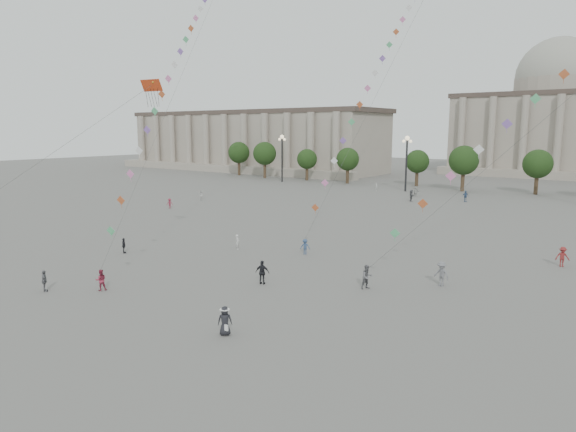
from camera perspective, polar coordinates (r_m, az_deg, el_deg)
The scene contains 24 objects.
ground at distance 36.28m, azimuth -11.17°, elevation -9.67°, with size 360.00×360.00×0.00m, color #5E5C59.
hall_west at distance 154.12m, azimuth -4.21°, elevation 8.31°, with size 84.00×26.22×17.20m.
hall_central at distance 154.21m, azimuth 27.43°, elevation 9.44°, with size 48.30×34.30×35.50m.
tree_row at distance 104.23m, azimuth 22.41°, elevation 5.34°, with size 137.12×5.12×8.00m.
lamp_post_far_west at distance 116.70m, azimuth -0.67°, elevation 7.40°, with size 2.00×0.90×10.65m.
lamp_post_mid_west at distance 101.41m, azimuth 13.05°, elevation 6.82°, with size 2.00×0.90×10.65m.
person_crowd_0 at distance 89.97m, azimuth 19.11°, elevation 2.09°, with size 1.07×0.44×1.82m, color #38547F.
person_crowd_1 at distance 88.63m, azimuth -9.59°, elevation 2.27°, with size 0.72×0.56×1.48m, color silver.
person_crowd_2 at distance 79.79m, azimuth -13.01°, elevation 1.37°, with size 0.98×0.56×1.52m, color maroon.
person_crowd_4 at distance 94.65m, azimuth 13.97°, elevation 2.66°, with size 1.59×0.51×1.72m, color #B6B6B1.
person_crowd_6 at distance 41.12m, azimuth 16.68°, elevation -6.18°, with size 1.24×0.72×1.93m, color slate.
person_crowd_8 at distance 50.82m, azimuth 28.19°, elevation -4.02°, with size 1.15×0.66×1.79m, color maroon.
person_crowd_10 at distance 102.31m, azimuth 9.80°, elevation 3.23°, with size 0.54×0.35×1.48m, color silver.
person_crowd_12 at distance 87.76m, azimuth 13.54°, elevation 2.22°, with size 1.80×0.57×1.94m, color #5C5C61.
person_crowd_13 at distance 51.51m, azimuth -5.63°, elevation -2.89°, with size 0.55×0.36×1.51m, color silver.
tourist_1 at distance 52.20m, azimuth -17.78°, elevation -3.15°, with size 0.87×0.36×1.49m, color black.
tourist_3 at distance 42.20m, azimuth -25.45°, elevation -6.53°, with size 0.95×0.39×1.62m, color slate.
tourist_4 at distance 39.95m, azimuth -2.87°, elevation -6.28°, with size 1.09×0.46×1.87m, color black.
kite_flyer_0 at distance 40.87m, azimuth -20.07°, elevation -6.70°, with size 0.78×0.61×1.60m, color #942840.
kite_flyer_1 at distance 49.28m, azimuth 1.91°, elevation -3.42°, with size 0.97×0.56×1.51m, color #334A73.
kite_flyer_2 at distance 39.23m, azimuth 8.77°, elevation -6.70°, with size 0.89×0.70×1.84m, color slate.
hat_person at distance 30.64m, azimuth -7.03°, elevation -11.43°, with size 1.00×0.97×1.73m.
dragon_kite at distance 48.88m, azimuth -15.22°, elevation 12.83°, with size 6.15×9.33×24.87m.
kite_train_west at distance 67.36m, azimuth -9.72°, elevation 21.14°, with size 27.21×46.30×70.08m.
Camera 1 is at (25.57, -22.83, 11.87)m, focal length 32.00 mm.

